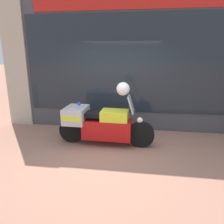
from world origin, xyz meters
TOP-DOWN VIEW (x-y plane):
  - ground_plane at (0.00, 0.00)m, footprint 60.00×60.00m
  - shop_building at (-0.36, 2.00)m, footprint 6.77×0.55m
  - window_display at (0.28, 2.03)m, footprint 5.61×0.30m
  - paramedic_motorcycle at (-0.30, 0.64)m, footprint 2.35×0.73m
  - white_helmet at (0.27, 0.62)m, footprint 0.30×0.30m

SIDE VIEW (x-z plane):
  - ground_plane at x=0.00m, z-range 0.00..0.00m
  - window_display at x=0.28m, z-range -0.49..1.41m
  - paramedic_motorcycle at x=-0.30m, z-range -0.09..1.15m
  - white_helmet at x=0.27m, z-range 1.24..1.55m
  - shop_building at x=-0.36m, z-range 0.01..3.65m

